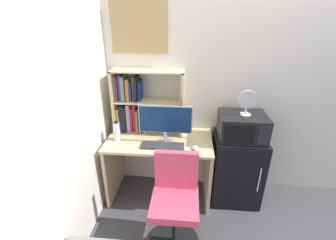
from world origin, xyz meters
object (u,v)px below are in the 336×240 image
at_px(wall_corkboard, 139,27).
at_px(water_bottle, 117,131).
at_px(monitor, 165,122).
at_px(computer_mouse, 195,148).
at_px(mini_fridge, 236,168).
at_px(desk_fan, 247,101).
at_px(hutch_bookshelf, 138,103).
at_px(microwave, 242,126).
at_px(desk_chair, 175,206).
at_px(keyboard, 163,146).

bearing_deg(wall_corkboard, water_bottle, -122.11).
bearing_deg(monitor, computer_mouse, -19.79).
height_order(mini_fridge, desk_fan, desk_fan).
bearing_deg(hutch_bookshelf, computer_mouse, -29.53).
distance_m(water_bottle, wall_corkboard, 1.11).
distance_m(monitor, wall_corkboard, 1.01).
bearing_deg(microwave, water_bottle, -175.47).
relative_size(hutch_bookshelf, wall_corkboard, 1.31).
relative_size(mini_fridge, desk_fan, 3.02).
bearing_deg(water_bottle, computer_mouse, -8.01).
distance_m(monitor, desk_fan, 0.86).
height_order(water_bottle, wall_corkboard, wall_corkboard).
height_order(hutch_bookshelf, desk_chair, hutch_bookshelf).
xyz_separation_m(water_bottle, mini_fridge, (1.34, 0.10, -0.47)).
distance_m(computer_mouse, wall_corkboard, 1.36).
xyz_separation_m(monitor, wall_corkboard, (-0.30, 0.36, 0.89)).
distance_m(hutch_bookshelf, water_bottle, 0.40).
distance_m(mini_fridge, desk_chair, 0.94).
xyz_separation_m(microwave, desk_fan, (0.01, -0.01, 0.28)).
distance_m(keyboard, desk_fan, 0.97).
distance_m(monitor, keyboard, 0.26).
height_order(water_bottle, desk_fan, desk_fan).
relative_size(mini_fridge, wall_corkboard, 1.35).
distance_m(water_bottle, microwave, 1.34).
xyz_separation_m(computer_mouse, desk_fan, (0.51, 0.22, 0.44)).
distance_m(mini_fridge, wall_corkboard, 1.88).
xyz_separation_m(water_bottle, desk_fan, (1.35, 0.10, 0.35)).
distance_m(mini_fridge, desk_fan, 0.82).
height_order(mini_fridge, microwave, microwave).
xyz_separation_m(keyboard, microwave, (0.83, 0.21, 0.16)).
distance_m(desk_fan, wall_corkboard, 1.34).
height_order(monitor, microwave, monitor).
bearing_deg(wall_corkboard, keyboard, -58.43).
distance_m(hutch_bookshelf, keyboard, 0.59).
xyz_separation_m(keyboard, wall_corkboard, (-0.29, 0.46, 1.12)).
distance_m(monitor, mini_fridge, 1.02).
xyz_separation_m(computer_mouse, microwave, (0.49, 0.22, 0.16)).
height_order(mini_fridge, desk_chair, desk_chair).
distance_m(microwave, desk_fan, 0.28).
height_order(keyboard, wall_corkboard, wall_corkboard).
bearing_deg(desk_chair, computer_mouse, 68.90).
distance_m(monitor, desk_chair, 0.83).
relative_size(monitor, desk_fan, 2.09).
distance_m(mini_fridge, microwave, 0.54).
height_order(desk_chair, wall_corkboard, wall_corkboard).
height_order(computer_mouse, desk_chair, desk_chair).
bearing_deg(wall_corkboard, desk_chair, -63.88).
bearing_deg(keyboard, computer_mouse, -1.92).
bearing_deg(mini_fridge, desk_chair, -135.01).
relative_size(keyboard, mini_fridge, 0.55).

